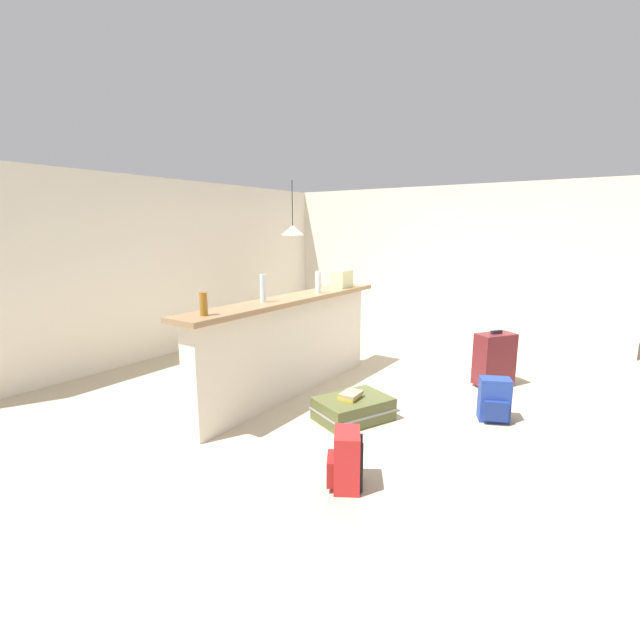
{
  "coord_description": "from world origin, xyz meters",
  "views": [
    {
      "loc": [
        -4.52,
        -2.47,
        1.82
      ],
      "look_at": [
        -0.09,
        0.53,
        0.73
      ],
      "focal_mm": 25.56,
      "sensor_mm": 36.0,
      "label": 1
    }
  ],
  "objects_px": {
    "pendant_lamp": "(293,230)",
    "suitcase_upright_maroon": "(494,359)",
    "dining_chair_near_partition": "(315,318)",
    "backpack_red": "(346,460)",
    "grocery_bag": "(342,279)",
    "suitcase_flat_olive": "(353,409)",
    "bottle_amber": "(204,304)",
    "backpack_blue": "(494,400)",
    "bottle_clear": "(263,288)",
    "bottle_green": "(345,277)",
    "dining_table": "(289,306)",
    "bottle_white": "(318,282)",
    "book_stack": "(351,395)"
  },
  "relations": [
    {
      "from": "bottle_green",
      "to": "dining_chair_near_partition",
      "type": "distance_m",
      "value": 1.05
    },
    {
      "from": "suitcase_upright_maroon",
      "to": "pendant_lamp",
      "type": "bearing_deg",
      "value": 87.56
    },
    {
      "from": "suitcase_upright_maroon",
      "to": "backpack_red",
      "type": "bearing_deg",
      "value": 173.07
    },
    {
      "from": "bottle_clear",
      "to": "book_stack",
      "type": "bearing_deg",
      "value": -80.05
    },
    {
      "from": "grocery_bag",
      "to": "backpack_red",
      "type": "xyz_separation_m",
      "value": [
        -2.25,
        -1.42,
        -1.0
      ]
    },
    {
      "from": "suitcase_upright_maroon",
      "to": "dining_table",
      "type": "bearing_deg",
      "value": 88.03
    },
    {
      "from": "bottle_clear",
      "to": "suitcase_upright_maroon",
      "type": "relative_size",
      "value": 0.42
    },
    {
      "from": "bottle_green",
      "to": "backpack_blue",
      "type": "xyz_separation_m",
      "value": [
        -0.68,
        -2.09,
        -1.0
      ]
    },
    {
      "from": "backpack_blue",
      "to": "suitcase_upright_maroon",
      "type": "relative_size",
      "value": 0.63
    },
    {
      "from": "dining_chair_near_partition",
      "to": "backpack_red",
      "type": "relative_size",
      "value": 2.21
    },
    {
      "from": "grocery_bag",
      "to": "backpack_red",
      "type": "relative_size",
      "value": 0.62
    },
    {
      "from": "bottle_white",
      "to": "dining_chair_near_partition",
      "type": "xyz_separation_m",
      "value": [
        1.14,
        0.83,
        -0.7
      ]
    },
    {
      "from": "bottle_amber",
      "to": "pendant_lamp",
      "type": "relative_size",
      "value": 0.24
    },
    {
      "from": "dining_table",
      "to": "suitcase_flat_olive",
      "type": "bearing_deg",
      "value": -129.82
    },
    {
      "from": "suitcase_flat_olive",
      "to": "dining_table",
      "type": "bearing_deg",
      "value": 50.18
    },
    {
      "from": "dining_table",
      "to": "backpack_red",
      "type": "bearing_deg",
      "value": -136.41
    },
    {
      "from": "book_stack",
      "to": "bottle_white",
      "type": "bearing_deg",
      "value": 51.34
    },
    {
      "from": "pendant_lamp",
      "to": "suitcase_flat_olive",
      "type": "bearing_deg",
      "value": -130.97
    },
    {
      "from": "suitcase_upright_maroon",
      "to": "grocery_bag",
      "type": "bearing_deg",
      "value": 106.64
    },
    {
      "from": "pendant_lamp",
      "to": "dining_table",
      "type": "bearing_deg",
      "value": 110.14
    },
    {
      "from": "backpack_blue",
      "to": "backpack_red",
      "type": "bearing_deg",
      "value": 161.7
    },
    {
      "from": "bottle_amber",
      "to": "backpack_red",
      "type": "distance_m",
      "value": 1.74
    },
    {
      "from": "pendant_lamp",
      "to": "bottle_amber",
      "type": "bearing_deg",
      "value": -156.44
    },
    {
      "from": "bottle_amber",
      "to": "pendant_lamp",
      "type": "distance_m",
      "value": 3.19
    },
    {
      "from": "grocery_bag",
      "to": "backpack_blue",
      "type": "height_order",
      "value": "grocery_bag"
    },
    {
      "from": "bottle_green",
      "to": "bottle_white",
      "type": "bearing_deg",
      "value": -171.75
    },
    {
      "from": "pendant_lamp",
      "to": "suitcase_upright_maroon",
      "type": "height_order",
      "value": "pendant_lamp"
    },
    {
      "from": "bottle_clear",
      "to": "pendant_lamp",
      "type": "bearing_deg",
      "value": 30.29
    },
    {
      "from": "bottle_white",
      "to": "backpack_red",
      "type": "height_order",
      "value": "bottle_white"
    },
    {
      "from": "bottle_green",
      "to": "book_stack",
      "type": "bearing_deg",
      "value": -146.83
    },
    {
      "from": "bottle_white",
      "to": "book_stack",
      "type": "xyz_separation_m",
      "value": [
        -0.66,
        -0.83,
        -0.96
      ]
    },
    {
      "from": "suitcase_flat_olive",
      "to": "suitcase_upright_maroon",
      "type": "relative_size",
      "value": 1.33
    },
    {
      "from": "suitcase_flat_olive",
      "to": "book_stack",
      "type": "bearing_deg",
      "value": 143.45
    },
    {
      "from": "dining_table",
      "to": "backpack_blue",
      "type": "height_order",
      "value": "dining_table"
    },
    {
      "from": "dining_chair_near_partition",
      "to": "backpack_red",
      "type": "xyz_separation_m",
      "value": [
        -2.82,
        -2.22,
        -0.31
      ]
    },
    {
      "from": "grocery_bag",
      "to": "suitcase_flat_olive",
      "type": "distance_m",
      "value": 1.85
    },
    {
      "from": "grocery_bag",
      "to": "dining_table",
      "type": "height_order",
      "value": "grocery_bag"
    },
    {
      "from": "bottle_green",
      "to": "backpack_blue",
      "type": "distance_m",
      "value": 2.41
    },
    {
      "from": "dining_chair_near_partition",
      "to": "suitcase_flat_olive",
      "type": "distance_m",
      "value": 2.48
    },
    {
      "from": "bottle_white",
      "to": "backpack_blue",
      "type": "bearing_deg",
      "value": -87.1
    },
    {
      "from": "dining_chair_near_partition",
      "to": "pendant_lamp",
      "type": "bearing_deg",
      "value": 78.88
    },
    {
      "from": "bottle_clear",
      "to": "dining_table",
      "type": "height_order",
      "value": "bottle_clear"
    },
    {
      "from": "bottle_green",
      "to": "grocery_bag",
      "type": "xyz_separation_m",
      "value": [
        -0.2,
        -0.07,
        0.0
      ]
    },
    {
      "from": "dining_chair_near_partition",
      "to": "backpack_red",
      "type": "distance_m",
      "value": 3.6
    },
    {
      "from": "dining_chair_near_partition",
      "to": "bottle_white",
      "type": "bearing_deg",
      "value": -143.86
    },
    {
      "from": "pendant_lamp",
      "to": "book_stack",
      "type": "height_order",
      "value": "pendant_lamp"
    },
    {
      "from": "bottle_green",
      "to": "bottle_amber",
      "type": "bearing_deg",
      "value": -178.39
    },
    {
      "from": "bottle_clear",
      "to": "bottle_green",
      "type": "height_order",
      "value": "bottle_clear"
    },
    {
      "from": "backpack_red",
      "to": "book_stack",
      "type": "bearing_deg",
      "value": 28.71
    },
    {
      "from": "bottle_green",
      "to": "backpack_blue",
      "type": "relative_size",
      "value": 0.51
    }
  ]
}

